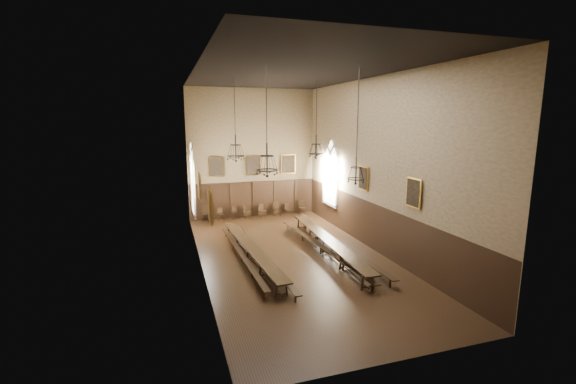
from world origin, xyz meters
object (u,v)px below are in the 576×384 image
chair_2 (235,215)px  chandelier_front_right (356,171)px  chair_0 (205,217)px  chair_6 (288,211)px  table_right (328,246)px  chandelier_back_right (316,149)px  bench_right_inner (321,249)px  chair_5 (277,212)px  bench_left_inner (264,255)px  table_left (252,254)px  chandelier_front_left (267,163)px  chair_3 (247,214)px  bench_right_outer (338,245)px  chair_1 (221,217)px  chair_4 (262,213)px  chair_7 (302,210)px  chandelier_back_left (236,151)px  bench_left_outer (241,256)px

chair_2 → chandelier_front_right: chandelier_front_right is taller
chair_0 → chair_6: bearing=5.3°
chair_0 → chair_6: (5.93, -0.06, -0.05)m
table_right → chandelier_front_right: bearing=-91.1°
chair_6 → chandelier_back_right: size_ratio=0.20×
bench_right_inner → chair_5: size_ratio=9.88×
bench_left_inner → chair_0: size_ratio=9.71×
table_left → chandelier_front_left: bearing=-85.1°
chair_6 → table_right: bearing=-104.9°
chair_2 → chair_3: (0.84, -0.11, 0.01)m
table_left → chandelier_back_right: (4.37, 2.61, 4.85)m
bench_right_outer → chair_1: 9.65m
chair_4 → chandelier_front_left: (-2.41, -10.80, 4.79)m
chair_2 → bench_right_inner: bearing=-79.7°
chair_0 → chandelier_front_right: size_ratio=0.22×
chair_3 → chair_0: bearing=-174.3°
chair_6 → chandelier_back_right: 7.62m
table_left → chair_3: bearing=79.7°
chair_3 → table_right: bearing=-65.2°
bench_right_inner → chair_7: bearing=76.7°
table_left → table_right: bearing=-0.8°
bench_right_inner → chair_3: size_ratio=10.75×
chandelier_front_right → table_right: bearing=88.9°
chair_7 → chandelier_back_left: (-5.80, -5.71, 4.91)m
table_right → chair_2: size_ratio=11.14×
chandelier_front_right → chandelier_back_right: bearing=85.8°
chandelier_back_right → chandelier_front_left: (-4.17, -5.02, -0.15)m
chair_2 → chair_7: (4.94, -0.04, 0.02)m
bench_left_inner → chair_0: 8.87m
chandelier_back_left → chandelier_back_right: bearing=-0.9°
table_left → chandelier_back_left: bearing=93.9°
bench_right_inner → chair_7: (2.01, 8.52, -0.00)m
bench_left_inner → chair_5: size_ratio=9.60×
chair_0 → chair_3: chair_0 is taller
table_left → chandelier_back_left: 5.53m
bench_right_outer → chair_6: chair_6 is taller
table_left → chair_7: chair_7 is taller
chandelier_front_left → chandelier_back_right: bearing=50.3°
chair_4 → chandelier_front_right: 12.33m
bench_left_inner → chandelier_back_right: (3.79, 2.80, 4.93)m
chair_4 → chair_6: bearing=-15.9°
bench_left_outer → chair_3: bearing=76.3°
bench_left_outer → chair_3: size_ratio=9.61×
bench_right_inner → chandelier_back_left: bearing=143.5°
table_right → chair_0: chair_0 is taller
chair_4 → chair_7: 3.00m
chair_3 → chandelier_back_right: chandelier_back_right is taller
chandelier_back_right → bench_left_inner: bearing=-143.6°
chair_1 → chair_5: chair_5 is taller
bench_left_inner → table_left: bearing=162.2°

